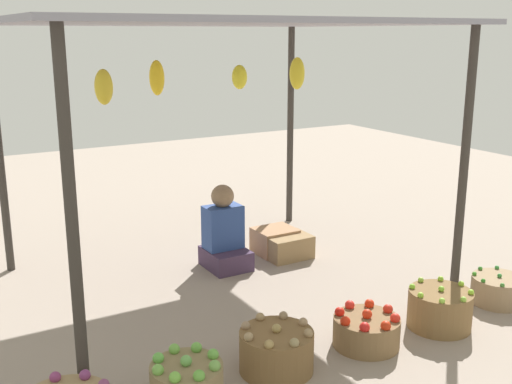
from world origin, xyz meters
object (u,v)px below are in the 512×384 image
Objects in this scene: basket_red_tomatoes at (366,330)px; basket_green_apples at (187,383)px; basket_limes at (440,309)px; basket_green_chilies at (498,290)px; basket_potatoes at (276,350)px; vendor_person at (224,236)px; wooden_crate_stacked_rear at (275,241)px; wooden_crate_near_vendor at (287,246)px.

basket_green_apples is at bearing -178.97° from basket_red_tomatoes.
basket_green_chilies is (0.73, 0.07, -0.03)m from basket_limes.
basket_potatoes is at bearing 179.48° from basket_green_chilies.
basket_potatoes reaches higher than basket_red_tomatoes.
basket_green_chilies is at bearing -49.76° from vendor_person.
basket_limes is at bearing -0.82° from basket_green_apples.
vendor_person is at bearing 72.69° from basket_potatoes.
wooden_crate_stacked_rear is (-0.20, 1.98, -0.02)m from basket_limes.
wooden_crate_near_vendor is at bearing 95.29° from basket_limes.
basket_potatoes and basket_limes have the same top height.
wooden_crate_stacked_rear reaches higher than wooden_crate_near_vendor.
wooden_crate_stacked_rear is (-0.93, 1.91, 0.01)m from basket_green_chilies.
basket_potatoes is 1.12× the size of wooden_crate_near_vendor.
wooden_crate_near_vendor is at bearing 74.48° from basket_red_tomatoes.
basket_red_tomatoes is at bearing 175.28° from basket_limes.
vendor_person is 2.01× the size of wooden_crate_stacked_rear.
basket_potatoes is at bearing -121.80° from wooden_crate_stacked_rear.
wooden_crate_stacked_rear is at bearing 95.69° from basket_limes.
basket_green_chilies reaches higher than wooden_crate_near_vendor.
wooden_crate_near_vendor is at bearing 117.47° from basket_green_chilies.
basket_limes reaches higher than basket_red_tomatoes.
basket_green_apples is at bearing 179.18° from basket_limes.
basket_green_apples is 2.67m from wooden_crate_stacked_rear.
basket_potatoes is at bearing 5.29° from basket_green_apples.
basket_potatoes reaches higher than wooden_crate_near_vendor.
basket_limes is (0.81, -1.89, -0.15)m from vendor_person.
basket_green_apples is at bearing -179.13° from basket_green_chilies.
vendor_person is at bearing 113.12° from basket_limes.
wooden_crate_near_vendor is at bearing -7.97° from vendor_person.
basket_green_chilies is at bearing -0.52° from basket_potatoes.
wooden_crate_near_vendor is (-0.17, 1.80, -0.03)m from basket_limes.
vendor_person is 1.89m from basket_potatoes.
wooden_crate_stacked_rear is at bearing 58.20° from basket_potatoes.
vendor_person is at bearing 56.82° from basket_green_apples.
basket_limes is 0.74m from basket_green_chilies.
basket_green_apples is 0.89× the size of basket_potatoes.
basket_green_chilies is 1.95m from wooden_crate_near_vendor.
basket_potatoes reaches higher than basket_green_chilies.
basket_green_chilies is at bearing -64.02° from wooden_crate_stacked_rear.
basket_potatoes is (0.65, 0.06, 0.00)m from basket_green_apples.
basket_red_tomatoes is (0.72, -0.04, -0.03)m from basket_potatoes.
basket_green_chilies is at bearing 5.51° from basket_limes.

